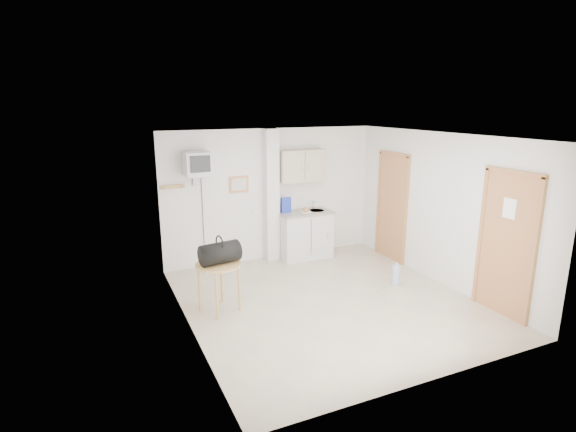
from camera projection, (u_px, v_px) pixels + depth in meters
name	position (u px, v px, depth m)	size (l,w,h in m)	color
ground	(328.00, 301.00, 6.89)	(4.50, 4.50, 0.00)	#B4A38F
room_envelope	(341.00, 201.00, 6.69)	(4.24, 4.54, 2.55)	white
kitchenette	(304.00, 217.00, 8.69)	(1.03, 0.58, 2.10)	silver
crt_television	(197.00, 165.00, 7.63)	(0.44, 0.45, 2.15)	slate
round_table	(219.00, 270.00, 6.43)	(0.66, 0.66, 0.73)	#B48C47
duffel_bag	(220.00, 253.00, 6.37)	(0.61, 0.40, 0.42)	black
water_bottle	(396.00, 275.00, 7.46)	(0.13, 0.13, 0.38)	#9DB4D6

